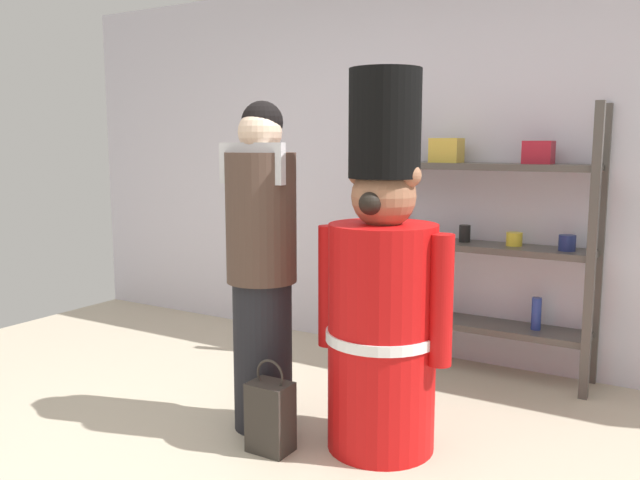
{
  "coord_description": "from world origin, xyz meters",
  "views": [
    {
      "loc": [
        1.62,
        -2.07,
        1.46
      ],
      "look_at": [
        -0.0,
        0.62,
        1.0
      ],
      "focal_mm": 36.86,
      "sensor_mm": 36.0,
      "label": 1
    }
  ],
  "objects_px": {
    "person_shopper": "(262,263)",
    "shopping_bag": "(270,416)",
    "merchandise_shelf": "(487,238)",
    "teddy_bear_guard": "(382,298)"
  },
  "relations": [
    {
      "from": "merchandise_shelf",
      "to": "teddy_bear_guard",
      "type": "height_order",
      "value": "teddy_bear_guard"
    },
    {
      "from": "person_shopper",
      "to": "shopping_bag",
      "type": "height_order",
      "value": "person_shopper"
    },
    {
      "from": "shopping_bag",
      "to": "person_shopper",
      "type": "bearing_deg",
      "value": 132.79
    },
    {
      "from": "merchandise_shelf",
      "to": "person_shopper",
      "type": "relative_size",
      "value": 1.02
    },
    {
      "from": "shopping_bag",
      "to": "teddy_bear_guard",
      "type": "bearing_deg",
      "value": 36.28
    },
    {
      "from": "person_shopper",
      "to": "shopping_bag",
      "type": "distance_m",
      "value": 0.75
    },
    {
      "from": "merchandise_shelf",
      "to": "teddy_bear_guard",
      "type": "xyz_separation_m",
      "value": [
        -0.1,
        -1.31,
        -0.13
      ]
    },
    {
      "from": "teddy_bear_guard",
      "to": "person_shopper",
      "type": "distance_m",
      "value": 0.64
    },
    {
      "from": "teddy_bear_guard",
      "to": "shopping_bag",
      "type": "height_order",
      "value": "teddy_bear_guard"
    },
    {
      "from": "person_shopper",
      "to": "shopping_bag",
      "type": "bearing_deg",
      "value": -47.21
    }
  ]
}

